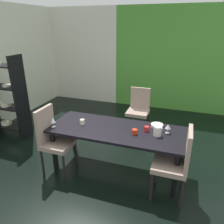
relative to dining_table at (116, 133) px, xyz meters
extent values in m
cube|color=black|center=(-0.31, 0.06, -0.66)|extent=(5.65, 6.21, 0.02)
cube|color=silver|center=(-2.07, 3.12, 0.69)|extent=(2.12, 0.10, 2.67)
cube|color=#4A9134|center=(0.75, 3.12, 0.69)|extent=(3.52, 0.10, 2.67)
cube|color=black|center=(0.00, 0.00, 0.06)|extent=(2.08, 0.84, 0.04)
cylinder|color=black|center=(-0.94, 0.32, -0.30)|extent=(0.07, 0.07, 0.69)
cylinder|color=black|center=(0.94, 0.32, -0.30)|extent=(0.07, 0.07, 0.69)
cylinder|color=black|center=(-0.94, -0.32, -0.30)|extent=(0.07, 0.07, 0.69)
cylinder|color=black|center=(0.94, -0.32, -0.30)|extent=(0.07, 0.07, 0.69)
cube|color=gray|center=(0.03, 1.36, -0.17)|extent=(0.44, 0.44, 0.07)
cube|color=gray|center=(0.03, 1.56, 0.08)|extent=(0.42, 0.05, 0.49)
cylinder|color=black|center=(0.22, 1.17, -0.43)|extent=(0.04, 0.04, 0.44)
cylinder|color=black|center=(-0.16, 1.17, -0.43)|extent=(0.04, 0.04, 0.44)
cylinder|color=black|center=(0.22, 1.55, -0.43)|extent=(0.04, 0.04, 0.44)
cylinder|color=black|center=(-0.16, 1.55, -0.43)|extent=(0.04, 0.04, 0.44)
cube|color=gray|center=(-0.84, -0.33, -0.17)|extent=(0.44, 0.44, 0.07)
cube|color=gray|center=(-1.04, -0.33, 0.12)|extent=(0.05, 0.42, 0.58)
cylinder|color=black|center=(-0.65, -0.14, -0.43)|extent=(0.04, 0.04, 0.44)
cylinder|color=black|center=(-0.65, -0.52, -0.43)|extent=(0.04, 0.04, 0.44)
cylinder|color=black|center=(-1.03, -0.14, -0.43)|extent=(0.04, 0.04, 0.44)
cylinder|color=black|center=(-1.03, -0.52, -0.43)|extent=(0.04, 0.04, 0.44)
cube|color=gray|center=(0.84, -0.33, -0.17)|extent=(0.44, 0.44, 0.07)
cube|color=gray|center=(1.04, -0.33, 0.10)|extent=(0.05, 0.42, 0.54)
cylinder|color=black|center=(0.65, -0.52, -0.43)|extent=(0.04, 0.04, 0.44)
cylinder|color=black|center=(0.65, -0.14, -0.43)|extent=(0.04, 0.04, 0.44)
cylinder|color=black|center=(1.03, -0.52, -0.43)|extent=(0.04, 0.04, 0.44)
cylinder|color=black|center=(1.03, -0.14, -0.43)|extent=(0.04, 0.04, 0.44)
cube|color=black|center=(-2.11, 0.42, 0.20)|extent=(0.05, 0.35, 1.69)
cube|color=black|center=(-2.54, 0.42, -0.44)|extent=(0.88, 0.35, 0.02)
cylinder|color=#E8E8C5|center=(-2.60, 0.42, -0.39)|extent=(0.22, 0.22, 0.06)
cylinder|color=#E6EFCA|center=(-2.54, 0.42, -0.37)|extent=(0.09, 0.09, 0.11)
cube|color=black|center=(-2.54, 0.42, -0.01)|extent=(0.88, 0.35, 0.02)
cylinder|color=#EFE4C8|center=(-2.52, 0.42, 0.03)|extent=(0.21, 0.21, 0.06)
cylinder|color=white|center=(-2.61, 0.42, 0.04)|extent=(0.10, 0.10, 0.09)
cube|color=black|center=(-2.54, 0.42, 0.41)|extent=(0.88, 0.35, 0.02)
cylinder|color=white|center=(-2.41, 0.42, 0.44)|extent=(0.17, 0.17, 0.04)
cylinder|color=silver|center=(0.75, 0.11, 0.08)|extent=(0.06, 0.06, 0.00)
cylinder|color=silver|center=(0.75, 0.11, 0.12)|extent=(0.01, 0.01, 0.07)
cone|color=silver|center=(0.75, 0.11, 0.18)|extent=(0.08, 0.08, 0.07)
cylinder|color=silver|center=(-0.95, -0.25, 0.08)|extent=(0.07, 0.07, 0.00)
cylinder|color=silver|center=(-0.95, -0.25, 0.12)|extent=(0.01, 0.01, 0.07)
cone|color=silver|center=(-0.95, -0.25, 0.19)|extent=(0.08, 0.08, 0.08)
cylinder|color=white|center=(0.57, 0.28, 0.10)|extent=(0.19, 0.19, 0.04)
cylinder|color=beige|center=(-0.56, -0.03, 0.12)|extent=(0.07, 0.07, 0.08)
cylinder|color=red|center=(0.45, 0.08, 0.12)|extent=(0.07, 0.07, 0.07)
cylinder|color=red|center=(0.30, -0.07, 0.12)|extent=(0.08, 0.08, 0.07)
cylinder|color=white|center=(0.62, -0.01, 0.15)|extent=(0.11, 0.11, 0.14)
cone|color=white|center=(0.67, -0.01, 0.21)|extent=(0.04, 0.04, 0.03)
camera|label=1|loc=(0.91, -2.84, 1.56)|focal=35.00mm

